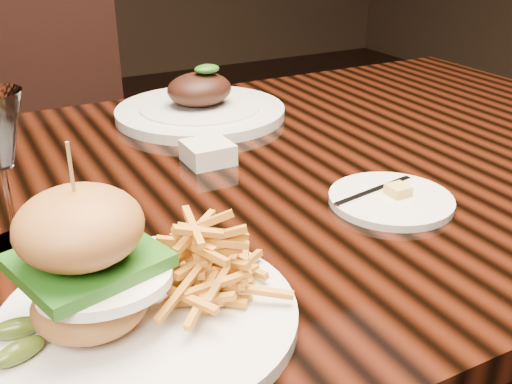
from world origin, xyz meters
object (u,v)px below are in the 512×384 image
dining_table (229,224)px  far_dish (200,107)px  burger_plate (144,277)px  chair_far (55,138)px

dining_table → far_dish: size_ratio=5.18×
burger_plate → chair_far: bearing=80.7°
burger_plate → dining_table: bearing=48.1°
dining_table → far_dish: 0.30m
far_dish → burger_plate: bearing=-117.9°
dining_table → burger_plate: (-0.21, -0.27, 0.13)m
dining_table → far_dish: bearing=74.7°
burger_plate → chair_far: 1.19m
burger_plate → chair_far: size_ratio=0.29×
burger_plate → far_dish: size_ratio=0.88×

